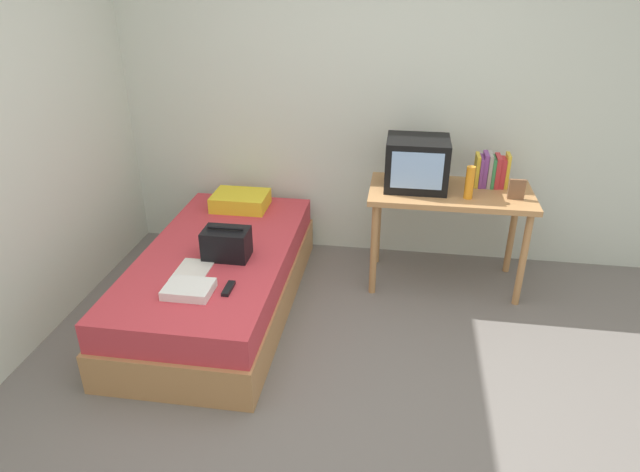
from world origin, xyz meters
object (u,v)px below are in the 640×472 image
(desk, at_px, (450,203))
(folded_towel, at_px, (189,289))
(picture_frame, at_px, (517,189))
(magazine, at_px, (193,270))
(water_bottle, at_px, (470,183))
(remote_dark, at_px, (228,288))
(book_row, at_px, (491,171))
(pillow, at_px, (241,201))
(bed, at_px, (219,279))
(tv, at_px, (417,163))
(handbag, at_px, (226,244))

(desk, distance_m, folded_towel, 1.95)
(picture_frame, bearing_deg, desk, 167.08)
(desk, relative_size, magazine, 4.00)
(folded_towel, bearing_deg, magazine, 105.88)
(water_bottle, distance_m, remote_dark, 1.78)
(book_row, bearing_deg, remote_dark, -142.91)
(book_row, height_order, remote_dark, book_row)
(pillow, xyz_separation_m, folded_towel, (0.05, -1.29, -0.03))
(bed, xyz_separation_m, book_row, (1.86, 0.73, 0.65))
(tv, height_order, picture_frame, tv)
(pillow, bearing_deg, bed, -87.22)
(picture_frame, bearing_deg, book_row, 122.29)
(bed, bearing_deg, pillow, 92.78)
(picture_frame, height_order, remote_dark, picture_frame)
(pillow, distance_m, folded_towel, 1.29)
(water_bottle, xyz_separation_m, magazine, (-1.74, -0.77, -0.41))
(bed, relative_size, water_bottle, 8.70)
(tv, relative_size, folded_towel, 1.57)
(bed, xyz_separation_m, desk, (1.58, 0.59, 0.43))
(tv, bearing_deg, folded_towel, -137.78)
(pillow, relative_size, remote_dark, 2.75)
(book_row, relative_size, folded_towel, 0.88)
(folded_towel, bearing_deg, book_row, 35.10)
(tv, bearing_deg, handbag, -149.47)
(handbag, relative_size, remote_dark, 1.92)
(tv, height_order, remote_dark, tv)
(desk, xyz_separation_m, magazine, (-1.64, -0.90, -0.20))
(handbag, height_order, magazine, handbag)
(book_row, distance_m, picture_frame, 0.28)
(handbag, bearing_deg, desk, 25.06)
(pillow, xyz_separation_m, magazine, (-0.02, -1.03, -0.06))
(water_bottle, xyz_separation_m, remote_dark, (-1.45, -0.96, -0.40))
(magazine, relative_size, remote_dark, 1.86)
(pillow, bearing_deg, handbag, -80.19)
(pillow, bearing_deg, book_row, 0.28)
(water_bottle, height_order, folded_towel, water_bottle)
(handbag, height_order, remote_dark, handbag)
(magazine, bearing_deg, book_row, 28.43)
(book_row, height_order, magazine, book_row)
(water_bottle, relative_size, folded_towel, 0.82)
(desk, xyz_separation_m, remote_dark, (-1.34, -1.09, -0.19))
(desk, height_order, folded_towel, desk)
(bed, distance_m, magazine, 0.39)
(water_bottle, height_order, remote_dark, water_bottle)
(water_bottle, relative_size, remote_dark, 1.47)
(picture_frame, bearing_deg, magazine, -158.80)
(book_row, height_order, handbag, book_row)
(picture_frame, bearing_deg, bed, -166.10)
(water_bottle, bearing_deg, magazine, -156.24)
(book_row, xyz_separation_m, folded_towel, (-1.84, -1.29, -0.38))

